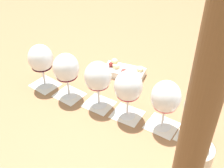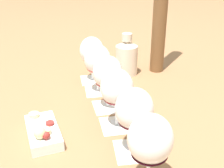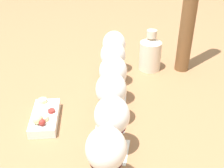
{
  "view_description": "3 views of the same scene",
  "coord_description": "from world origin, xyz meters",
  "px_view_note": "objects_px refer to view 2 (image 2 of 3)",
  "views": [
    {
      "loc": [
        -0.58,
        0.48,
        0.67
      ],
      "look_at": [
        -0.0,
        -0.0,
        0.11
      ],
      "focal_mm": 45.0,
      "sensor_mm": 36.0,
      "label": 1
    },
    {
      "loc": [
        0.75,
        0.09,
        0.46
      ],
      "look_at": [
        -0.0,
        -0.0,
        0.11
      ],
      "focal_mm": 45.0,
      "sensor_mm": 36.0,
      "label": 2
    },
    {
      "loc": [
        0.7,
        0.31,
        0.57
      ],
      "look_at": [
        -0.0,
        -0.0,
        0.11
      ],
      "focal_mm": 45.0,
      "sensor_mm": 36.0,
      "label": 3
    }
  ],
  "objects_px": {
    "wine_glass_3": "(117,90)",
    "ceramic_vase": "(127,57)",
    "wine_glass_5": "(150,142)",
    "wine_glass_1": "(97,61)",
    "snack_dish": "(43,132)",
    "wine_glass_4": "(134,111)",
    "wine_glass_2": "(108,74)",
    "wine_glass_0": "(92,52)"
  },
  "relations": [
    {
      "from": "wine_glass_2",
      "to": "wine_glass_3",
      "type": "bearing_deg",
      "value": 21.28
    },
    {
      "from": "wine_glass_5",
      "to": "ceramic_vase",
      "type": "height_order",
      "value": "wine_glass_5"
    },
    {
      "from": "snack_dish",
      "to": "wine_glass_3",
      "type": "bearing_deg",
      "value": 113.94
    },
    {
      "from": "wine_glass_0",
      "to": "ceramic_vase",
      "type": "height_order",
      "value": "wine_glass_0"
    },
    {
      "from": "wine_glass_3",
      "to": "wine_glass_4",
      "type": "bearing_deg",
      "value": 25.61
    },
    {
      "from": "snack_dish",
      "to": "wine_glass_5",
      "type": "bearing_deg",
      "value": 63.36
    },
    {
      "from": "wine_glass_5",
      "to": "wine_glass_3",
      "type": "bearing_deg",
      "value": -157.96
    },
    {
      "from": "wine_glass_1",
      "to": "wine_glass_2",
      "type": "xyz_separation_m",
      "value": [
        0.11,
        0.05,
        0.0
      ]
    },
    {
      "from": "wine_glass_1",
      "to": "wine_glass_2",
      "type": "bearing_deg",
      "value": 24.55
    },
    {
      "from": "wine_glass_3",
      "to": "snack_dish",
      "type": "distance_m",
      "value": 0.23
    },
    {
      "from": "wine_glass_1",
      "to": "ceramic_vase",
      "type": "height_order",
      "value": "wine_glass_1"
    },
    {
      "from": "wine_glass_3",
      "to": "snack_dish",
      "type": "relative_size",
      "value": 0.94
    },
    {
      "from": "wine_glass_5",
      "to": "snack_dish",
      "type": "distance_m",
      "value": 0.34
    },
    {
      "from": "wine_glass_2",
      "to": "ceramic_vase",
      "type": "distance_m",
      "value": 0.3
    },
    {
      "from": "wine_glass_0",
      "to": "snack_dish",
      "type": "distance_m",
      "value": 0.42
    },
    {
      "from": "wine_glass_3",
      "to": "ceramic_vase",
      "type": "relative_size",
      "value": 1.01
    },
    {
      "from": "wine_glass_2",
      "to": "ceramic_vase",
      "type": "height_order",
      "value": "wine_glass_2"
    },
    {
      "from": "wine_glass_0",
      "to": "ceramic_vase",
      "type": "distance_m",
      "value": 0.16
    },
    {
      "from": "wine_glass_0",
      "to": "wine_glass_4",
      "type": "relative_size",
      "value": 1.0
    },
    {
      "from": "wine_glass_1",
      "to": "wine_glass_5",
      "type": "xyz_separation_m",
      "value": [
        0.45,
        0.19,
        0.0
      ]
    },
    {
      "from": "wine_glass_1",
      "to": "wine_glass_5",
      "type": "distance_m",
      "value": 0.49
    },
    {
      "from": "wine_glass_4",
      "to": "wine_glass_3",
      "type": "bearing_deg",
      "value": -154.39
    },
    {
      "from": "wine_glass_3",
      "to": "wine_glass_4",
      "type": "xyz_separation_m",
      "value": [
        0.11,
        0.05,
        0.0
      ]
    },
    {
      "from": "wine_glass_2",
      "to": "snack_dish",
      "type": "relative_size",
      "value": 0.94
    },
    {
      "from": "wine_glass_1",
      "to": "snack_dish",
      "type": "height_order",
      "value": "wine_glass_1"
    },
    {
      "from": "wine_glass_1",
      "to": "wine_glass_2",
      "type": "distance_m",
      "value": 0.13
    },
    {
      "from": "wine_glass_4",
      "to": "snack_dish",
      "type": "xyz_separation_m",
      "value": [
        -0.03,
        -0.25,
        -0.1
      ]
    },
    {
      "from": "wine_glass_2",
      "to": "wine_glass_5",
      "type": "height_order",
      "value": "same"
    },
    {
      "from": "wine_glass_5",
      "to": "wine_glass_2",
      "type": "bearing_deg",
      "value": -158.21
    },
    {
      "from": "wine_glass_3",
      "to": "wine_glass_5",
      "type": "relative_size",
      "value": 1.0
    },
    {
      "from": "wine_glass_2",
      "to": "wine_glass_5",
      "type": "bearing_deg",
      "value": 21.79
    },
    {
      "from": "wine_glass_0",
      "to": "wine_glass_3",
      "type": "distance_m",
      "value": 0.35
    },
    {
      "from": "wine_glass_0",
      "to": "wine_glass_3",
      "type": "height_order",
      "value": "same"
    },
    {
      "from": "wine_glass_3",
      "to": "ceramic_vase",
      "type": "xyz_separation_m",
      "value": [
        -0.4,
        -0.0,
        -0.04
      ]
    },
    {
      "from": "wine_glass_2",
      "to": "wine_glass_4",
      "type": "bearing_deg",
      "value": 23.55
    },
    {
      "from": "ceramic_vase",
      "to": "wine_glass_5",
      "type": "bearing_deg",
      "value": 8.71
    },
    {
      "from": "wine_glass_0",
      "to": "wine_glass_3",
      "type": "xyz_separation_m",
      "value": [
        0.32,
        0.13,
        0.0
      ]
    },
    {
      "from": "wine_glass_1",
      "to": "snack_dish",
      "type": "bearing_deg",
      "value": -18.02
    },
    {
      "from": "wine_glass_4",
      "to": "wine_glass_5",
      "type": "height_order",
      "value": "same"
    },
    {
      "from": "wine_glass_0",
      "to": "wine_glass_4",
      "type": "height_order",
      "value": "same"
    },
    {
      "from": "wine_glass_0",
      "to": "wine_glass_1",
      "type": "xyz_separation_m",
      "value": [
        0.1,
        0.04,
        0.0
      ]
    },
    {
      "from": "snack_dish",
      "to": "wine_glass_1",
      "type": "bearing_deg",
      "value": 161.98
    }
  ]
}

